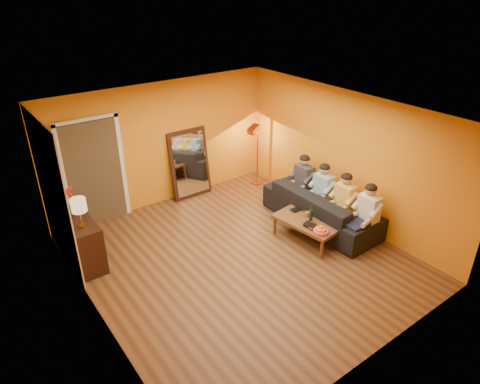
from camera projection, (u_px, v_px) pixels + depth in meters
room_shell at (228, 185)px, 7.21m from camera, size 5.00×5.50×2.60m
white_accent at (53, 195)px, 6.88m from camera, size 0.02×1.90×2.58m
doorway_recess at (92, 172)px, 8.29m from camera, size 1.06×0.30×2.10m
door_jamb_left at (64, 181)px, 7.90m from camera, size 0.08×0.06×2.20m
door_jamb_right at (122, 167)px, 8.51m from camera, size 0.08×0.06×2.20m
door_header at (85, 120)px, 7.72m from camera, size 1.22×0.06×0.08m
mirror_frame at (190, 164)px, 9.36m from camera, size 0.92×0.27×1.51m
mirror_glass at (191, 164)px, 9.34m from camera, size 0.78×0.21×1.35m
sideboard at (81, 241)px, 7.27m from camera, size 0.44×1.18×0.85m
table_lamp at (80, 213)px, 6.74m from camera, size 0.24×0.24×0.51m
sofa at (321, 207)px, 8.46m from camera, size 2.46×0.96×0.72m
coffee_table at (306, 230)px, 7.96m from camera, size 0.78×1.29×0.42m
floor_lamp at (257, 156)px, 9.89m from camera, size 0.35×0.31×1.44m
dog at (315, 213)px, 8.31m from camera, size 0.52×0.63×0.63m
person_far_left at (368, 214)px, 7.70m from camera, size 0.70×0.44×1.22m
person_mid_left at (344, 203)px, 8.09m from camera, size 0.70×0.44×1.22m
person_mid_right at (323, 192)px, 8.48m from camera, size 0.70×0.44×1.22m
person_far_right at (304, 182)px, 8.88m from camera, size 0.70×0.44×1.22m
fruit_bowl at (321, 229)px, 7.45m from camera, size 0.26×0.26×0.16m
wine_bottle at (311, 214)px, 7.78m from camera, size 0.07×0.07×0.31m
tumbler at (307, 214)px, 7.99m from camera, size 0.10×0.10×0.09m
laptop at (301, 210)px, 8.20m from camera, size 0.36×0.23×0.03m
book_lower at (307, 228)px, 7.62m from camera, size 0.18×0.24×0.02m
book_mid at (307, 227)px, 7.62m from camera, size 0.20×0.25×0.02m
book_upper at (308, 226)px, 7.60m from camera, size 0.22×0.25×0.02m
vase at (71, 208)px, 7.21m from camera, size 0.20×0.20×0.21m
flowers at (68, 194)px, 7.08m from camera, size 0.17×0.17×0.51m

